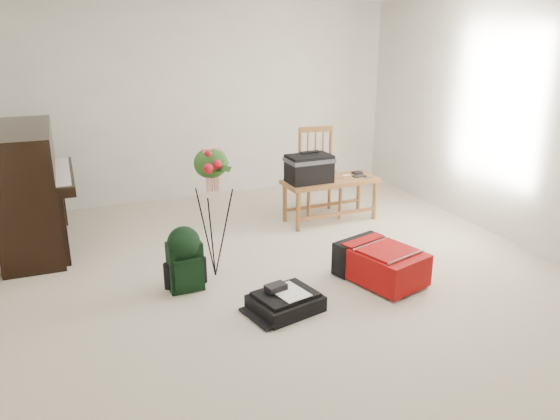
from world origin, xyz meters
name	(u,v)px	position (x,y,z in m)	size (l,w,h in m)	color
floor	(291,275)	(0.00, 0.00, 0.00)	(5.00, 5.50, 0.01)	beige
wall_back	(209,102)	(0.00, 2.75, 1.25)	(5.00, 0.04, 2.50)	silver
wall_right	(519,123)	(2.50, 0.00, 1.25)	(0.04, 5.50, 2.50)	silver
piano	(30,192)	(-2.19, 1.60, 0.60)	(0.71, 1.50, 1.25)	black
bench	(316,172)	(0.81, 1.21, 0.61)	(1.13, 0.49, 0.86)	#9B5A32
dining_chair	(318,173)	(0.97, 1.47, 0.51)	(0.51, 0.51, 1.05)	#9B5A32
red_suitcase	(378,261)	(0.70, -0.36, 0.17)	(0.69, 0.87, 0.32)	#9D0610
black_duffel	(285,301)	(-0.30, -0.59, 0.08)	(0.61, 0.53, 0.22)	black
green_backpack	(185,256)	(-0.96, 0.07, 0.32)	(0.30, 0.28, 0.58)	black
flower_stand	(213,214)	(-0.65, 0.25, 0.60)	(0.41, 0.41, 1.24)	black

